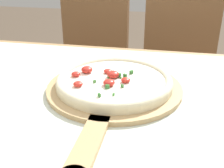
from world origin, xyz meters
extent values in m
cube|color=#A87F51|center=(0.00, 0.00, 0.71)|extent=(1.42, 0.95, 0.03)
cube|color=silver|center=(0.00, 0.00, 0.72)|extent=(1.34, 0.87, 0.00)
cylinder|color=tan|center=(0.01, 0.10, 0.73)|extent=(0.35, 0.35, 0.01)
cube|color=tan|center=(0.01, -0.14, 0.73)|extent=(0.04, 0.18, 0.01)
cylinder|color=beige|center=(0.01, 0.10, 0.75)|extent=(0.30, 0.30, 0.02)
torus|color=beige|center=(0.01, 0.10, 0.76)|extent=(0.30, 0.30, 0.02)
cylinder|color=white|center=(0.01, 0.10, 0.76)|extent=(0.26, 0.26, 0.00)
ellipsoid|color=red|center=(0.04, 0.09, 0.76)|extent=(0.02, 0.02, 0.01)
ellipsoid|color=red|center=(-0.10, 0.10, 0.76)|extent=(0.02, 0.02, 0.01)
ellipsoid|color=red|center=(-0.08, 0.13, 0.77)|extent=(0.03, 0.03, 0.02)
ellipsoid|color=red|center=(0.00, 0.06, 0.77)|extent=(0.03, 0.03, 0.02)
ellipsoid|color=red|center=(-0.02, 0.14, 0.76)|extent=(0.02, 0.02, 0.01)
ellipsoid|color=red|center=(0.00, 0.11, 0.77)|extent=(0.03, 0.03, 0.02)
ellipsoid|color=red|center=(-0.07, 0.04, 0.76)|extent=(0.02, 0.02, 0.01)
cube|color=#387533|center=(0.02, 0.11, 0.76)|extent=(0.00, 0.01, 0.01)
cube|color=#387533|center=(0.02, 0.12, 0.76)|extent=(0.01, 0.01, 0.01)
cube|color=#387533|center=(-0.01, 0.00, 0.76)|extent=(0.01, 0.01, 0.01)
cube|color=#387533|center=(0.02, 0.01, 0.76)|extent=(0.00, 0.01, 0.01)
cube|color=#387533|center=(0.00, 0.05, 0.76)|extent=(0.01, 0.01, 0.01)
cube|color=#387533|center=(-0.01, 0.11, 0.76)|extent=(0.01, 0.01, 0.01)
cube|color=#387533|center=(0.03, 0.06, 0.76)|extent=(0.01, 0.01, 0.01)
cube|color=#387533|center=(-0.04, 0.07, 0.76)|extent=(0.01, 0.01, 0.01)
cube|color=#387533|center=(0.04, 0.15, 0.76)|extent=(0.01, 0.01, 0.01)
cube|color=#387533|center=(0.03, 0.12, 0.76)|extent=(0.01, 0.01, 0.01)
cube|color=brown|center=(-0.29, 0.75, 0.44)|extent=(0.44, 0.44, 0.02)
cube|color=brown|center=(-0.27, 0.93, 0.67)|extent=(0.38, 0.08, 0.44)
cylinder|color=brown|center=(-0.47, 0.61, 0.21)|extent=(0.04, 0.04, 0.43)
cylinder|color=brown|center=(-0.15, 0.57, 0.21)|extent=(0.04, 0.04, 0.43)
cylinder|color=brown|center=(-0.43, 0.93, 0.21)|extent=(0.04, 0.04, 0.43)
cylinder|color=brown|center=(-0.11, 0.89, 0.21)|extent=(0.04, 0.04, 0.43)
cube|color=brown|center=(0.21, 0.75, 0.44)|extent=(0.44, 0.44, 0.02)
cube|color=brown|center=(0.20, 0.93, 0.67)|extent=(0.38, 0.07, 0.44)
cylinder|color=brown|center=(0.07, 0.57, 0.21)|extent=(0.04, 0.04, 0.43)
cylinder|color=brown|center=(0.39, 0.60, 0.21)|extent=(0.04, 0.04, 0.43)
cylinder|color=brown|center=(0.04, 0.89, 0.21)|extent=(0.04, 0.04, 0.43)
cylinder|color=brown|center=(0.36, 0.92, 0.21)|extent=(0.04, 0.04, 0.43)
camera|label=1|loc=(0.13, -0.55, 1.06)|focal=45.00mm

